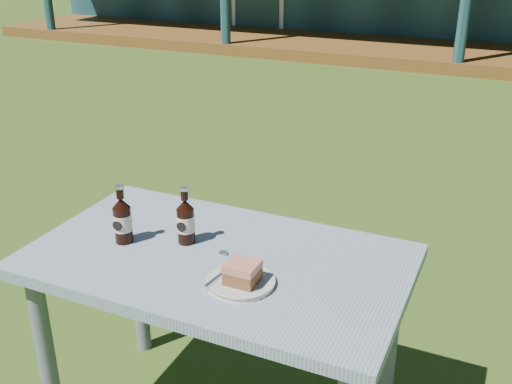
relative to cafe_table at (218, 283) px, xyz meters
The scene contains 8 objects.
ground 1.72m from the cafe_table, 90.00° to the left, with size 80.00×80.00×0.00m, color #334916.
cafe_table is the anchor object (origin of this frame).
plate 0.22m from the cafe_table, 40.20° to the right, with size 0.20×0.20×0.01m.
cake_slice 0.25m from the cafe_table, 40.04° to the right, with size 0.09×0.09×0.06m.
fork 0.19m from the cafe_table, 59.41° to the right, with size 0.01×0.14×0.00m, color silver.
cola_bottle_near 0.23m from the cafe_table, 164.62° to the left, with size 0.06×0.06×0.20m.
cola_bottle_far 0.37m from the cafe_table, behind, with size 0.06×0.06×0.20m.
bottle_cap 0.11m from the cafe_table, 41.27° to the left, with size 0.03×0.03×0.01m, color silver.
Camera 1 is at (0.80, -3.06, 1.67)m, focal length 42.00 mm.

